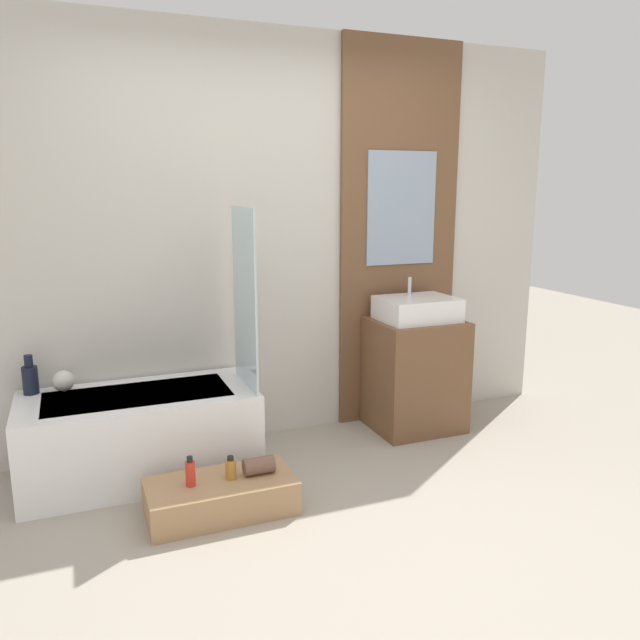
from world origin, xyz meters
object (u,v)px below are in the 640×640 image
(bathtub, at_px, (140,434))
(vase_round_light, at_px, (63,381))
(vase_tall_dark, at_px, (30,378))
(sink, at_px, (417,309))
(wooden_step_bench, at_px, (221,496))
(bottle_soap_primary, at_px, (190,473))
(bottle_soap_secondary, at_px, (231,468))

(bathtub, bearing_deg, vase_round_light, 151.31)
(vase_tall_dark, relative_size, vase_round_light, 1.86)
(sink, bearing_deg, wooden_step_bench, -156.82)
(vase_round_light, relative_size, bottle_soap_primary, 0.78)
(wooden_step_bench, bearing_deg, vase_tall_dark, 136.99)
(bottle_soap_primary, bearing_deg, vase_tall_dark, 131.70)
(sink, height_order, bottle_soap_secondary, sink)
(bathtub, xyz_separation_m, sink, (1.84, 0.05, 0.59))
(wooden_step_bench, distance_m, vase_round_light, 1.17)
(wooden_step_bench, xyz_separation_m, bottle_soap_secondary, (0.06, 0.00, 0.14))
(sink, bearing_deg, vase_tall_dark, 175.78)
(bathtub, xyz_separation_m, vase_round_light, (-0.39, 0.21, 0.30))
(vase_tall_dark, height_order, bottle_soap_primary, vase_tall_dark)
(sink, bearing_deg, bathtub, -178.36)
(vase_round_light, bearing_deg, bottle_soap_secondary, -46.38)
(bathtub, relative_size, bottle_soap_secondary, 10.58)
(wooden_step_bench, xyz_separation_m, vase_tall_dark, (-0.88, 0.82, 0.50))
(wooden_step_bench, bearing_deg, sink, 23.18)
(sink, bearing_deg, bottle_soap_primary, -158.71)
(wooden_step_bench, relative_size, vase_tall_dark, 3.30)
(wooden_step_bench, distance_m, bottle_soap_primary, 0.22)
(bottle_soap_primary, bearing_deg, wooden_step_bench, 0.00)
(vase_round_light, xyz_separation_m, bottle_soap_primary, (0.56, -0.80, -0.31))
(vase_tall_dark, bearing_deg, sink, -4.22)
(vase_tall_dark, bearing_deg, vase_round_light, -6.04)
(wooden_step_bench, height_order, vase_round_light, vase_round_light)
(bathtub, bearing_deg, bottle_soap_secondary, -57.28)
(sink, distance_m, bottle_soap_secondary, 1.70)
(bottle_soap_primary, xyz_separation_m, bottle_soap_secondary, (0.20, 0.00, -0.01))
(vase_round_light, distance_m, bottle_soap_secondary, 1.16)
(vase_tall_dark, distance_m, bottle_soap_secondary, 1.30)
(bathtub, height_order, wooden_step_bench, bathtub)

